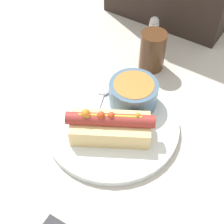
{
  "coord_description": "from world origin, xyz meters",
  "views": [
    {
      "loc": [
        0.22,
        -0.34,
        0.52
      ],
      "look_at": [
        0.0,
        0.0,
        0.05
      ],
      "focal_mm": 50.0,
      "sensor_mm": 36.0,
      "label": 1
    }
  ],
  "objects_px": {
    "hot_dog": "(110,126)",
    "spoon": "(102,95)",
    "drinking_glass": "(152,51)",
    "soup_bowl": "(133,93)",
    "salt_shaker": "(153,31)"
  },
  "relations": [
    {
      "from": "hot_dog",
      "to": "soup_bowl",
      "type": "distance_m",
      "value": 0.1
    },
    {
      "from": "drinking_glass",
      "to": "soup_bowl",
      "type": "bearing_deg",
      "value": -77.64
    },
    {
      "from": "hot_dog",
      "to": "soup_bowl",
      "type": "height_order",
      "value": "hot_dog"
    },
    {
      "from": "soup_bowl",
      "to": "drinking_glass",
      "type": "bearing_deg",
      "value": 102.36
    },
    {
      "from": "soup_bowl",
      "to": "spoon",
      "type": "height_order",
      "value": "soup_bowl"
    },
    {
      "from": "hot_dog",
      "to": "spoon",
      "type": "xyz_separation_m",
      "value": [
        -0.07,
        0.08,
        -0.02
      ]
    },
    {
      "from": "hot_dog",
      "to": "soup_bowl",
      "type": "bearing_deg",
      "value": 64.28
    },
    {
      "from": "spoon",
      "to": "drinking_glass",
      "type": "distance_m",
      "value": 0.17
    },
    {
      "from": "hot_dog",
      "to": "drinking_glass",
      "type": "xyz_separation_m",
      "value": [
        -0.04,
        0.24,
        0.01
      ]
    },
    {
      "from": "drinking_glass",
      "to": "salt_shaker",
      "type": "height_order",
      "value": "drinking_glass"
    },
    {
      "from": "hot_dog",
      "to": "salt_shaker",
      "type": "distance_m",
      "value": 0.34
    },
    {
      "from": "salt_shaker",
      "to": "soup_bowl",
      "type": "bearing_deg",
      "value": -71.96
    },
    {
      "from": "spoon",
      "to": "hot_dog",
      "type": "bearing_deg",
      "value": -156.66
    },
    {
      "from": "hot_dog",
      "to": "salt_shaker",
      "type": "bearing_deg",
      "value": 73.88
    },
    {
      "from": "hot_dog",
      "to": "spoon",
      "type": "relative_size",
      "value": 1.0
    }
  ]
}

